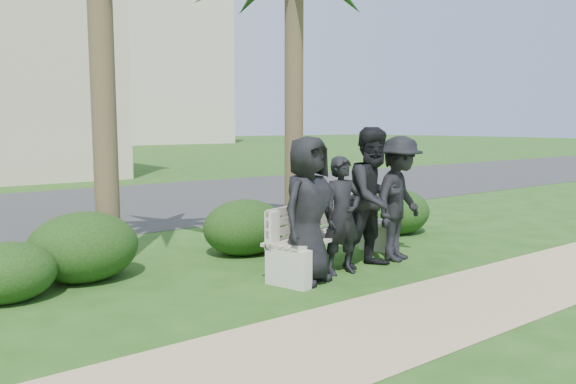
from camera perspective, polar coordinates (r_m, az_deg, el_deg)
name	(u,v)px	position (r m, az deg, el deg)	size (l,w,h in m)	color
ground	(323,274)	(7.39, 3.57, -8.33)	(160.00, 160.00, 0.00)	#224714
footpath	(435,310)	(6.19, 14.68, -11.57)	(30.00, 1.60, 0.01)	tan
asphalt_street	(109,205)	(14.33, -17.71, -1.25)	(160.00, 8.00, 0.01)	#2D2D30
hotel_tower	(80,13)	(64.26, -20.39, 16.69)	(26.00, 18.00, 37.30)	beige
park_bench	(337,237)	(7.75, 5.02, -4.59)	(2.70, 1.29, 0.89)	#A29688
man_a	(308,210)	(6.85, 2.03, -1.83)	(0.88, 0.57, 1.80)	black
man_b	(342,216)	(7.29, 5.53, -2.40)	(0.56, 0.37, 1.53)	black
man_c	(374,198)	(7.64, 8.77, -0.61)	(0.93, 0.72, 1.91)	black
man_d	(399,199)	(8.13, 11.23, -0.66)	(1.15, 0.66, 1.78)	black
hedge_a	(8,271)	(6.94, -26.60, -7.17)	(1.04, 0.86, 0.68)	black
hedge_b	(83,245)	(7.47, -20.07, -5.08)	(1.36, 1.13, 0.89)	black
hedge_d	(245,226)	(8.49, -4.42, -3.42)	(1.30, 1.07, 0.85)	black
hedge_e	(397,210)	(10.23, 11.05, -1.86)	(1.25, 1.04, 0.82)	black
hedge_f	(380,214)	(10.13, 9.37, -2.22)	(1.09, 0.90, 0.71)	black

